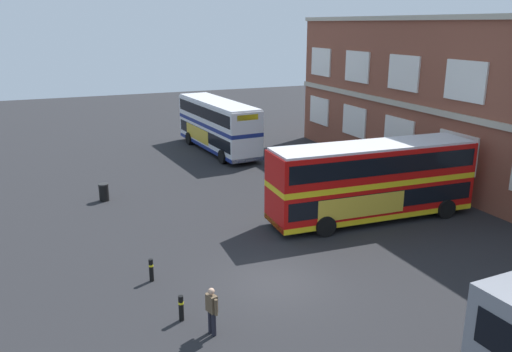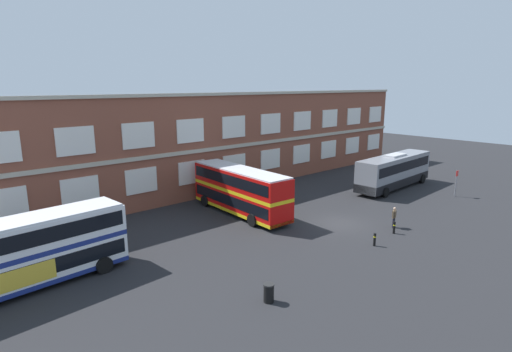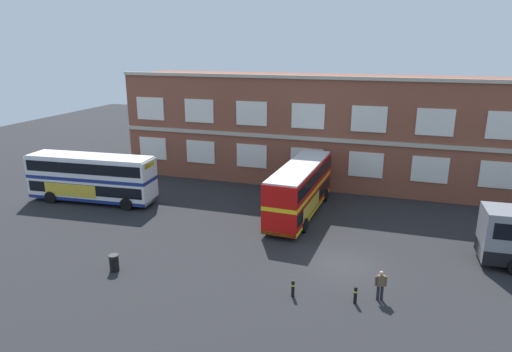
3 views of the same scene
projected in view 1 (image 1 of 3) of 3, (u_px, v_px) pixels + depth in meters
The scene contains 7 objects.
ground_plane at pixel (320, 273), 21.44m from camera, with size 120.00×120.00×0.00m, color #232326.
double_decker_near at pixel (218, 125), 41.43m from camera, with size 11.16×3.46×4.07m.
double_decker_middle at pixel (372, 180), 26.80m from camera, with size 3.28×11.11×4.07m.
waiting_passenger at pixel (212, 309), 17.00m from camera, with size 0.64×0.34×1.70m.
station_litter_bin at pixel (104, 192), 30.09m from camera, with size 0.60×0.60×1.03m.
safety_bollard_west at pixel (181, 308), 17.92m from camera, with size 0.19×0.19×0.95m.
safety_bollard_east at pixel (151, 270), 20.67m from camera, with size 0.19×0.19×0.95m.
Camera 1 is at (16.84, -8.00, 9.98)m, focal length 36.23 mm.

